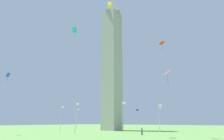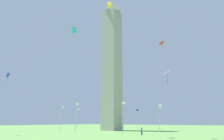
{
  "view_description": "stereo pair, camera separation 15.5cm",
  "coord_description": "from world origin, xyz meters",
  "px_view_note": "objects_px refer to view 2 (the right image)",
  "views": [
    {
      "loc": [
        39.47,
        -54.36,
        2.75
      ],
      "look_at": [
        0.0,
        0.0,
        20.7
      ],
      "focal_mm": 31.21,
      "sensor_mm": 36.0,
      "label": 1
    },
    {
      "loc": [
        39.6,
        -54.27,
        2.75
      ],
      "look_at": [
        0.0,
        0.0,
        20.7
      ],
      "focal_mm": 31.21,
      "sensor_mm": 36.0,
      "label": 2
    }
  ],
  "objects_px": {
    "flagpole_w": "(76,116)",
    "kite_yellow_box": "(109,5)",
    "flagpole_nw": "(122,115)",
    "person_teal_shirt": "(142,131)",
    "flagpole_s": "(77,118)",
    "kite_cyan_box": "(74,30)",
    "flagpole_n": "(159,116)",
    "flagpole_sw": "(61,117)",
    "flagpole_ne": "(159,117)",
    "flagpole_e": "(137,118)",
    "obelisk_monument": "(112,59)",
    "flagpole_se": "(106,118)",
    "kite_blue_box": "(8,75)",
    "kite_pink_diamond": "(167,73)",
    "kite_red_diamond": "(162,43)"
  },
  "relations": [
    {
      "from": "flagpole_nw",
      "to": "person_teal_shirt",
      "type": "xyz_separation_m",
      "value": [
        6.96,
        -3.1,
        -3.52
      ]
    },
    {
      "from": "flagpole_ne",
      "to": "obelisk_monument",
      "type": "bearing_deg",
      "value": -135.15
    },
    {
      "from": "flagpole_n",
      "to": "kite_red_diamond",
      "type": "relative_size",
      "value": 4.75
    },
    {
      "from": "flagpole_n",
      "to": "flagpole_e",
      "type": "xyz_separation_m",
      "value": [
        -16.7,
        16.7,
        0.0
      ]
    },
    {
      "from": "flagpole_ne",
      "to": "kite_pink_diamond",
      "type": "height_order",
      "value": "kite_pink_diamond"
    },
    {
      "from": "flagpole_e",
      "to": "kite_pink_diamond",
      "type": "relative_size",
      "value": 3.02
    },
    {
      "from": "flagpole_n",
      "to": "flagpole_w",
      "type": "xyz_separation_m",
      "value": [
        -16.7,
        -16.7,
        0.0
      ]
    },
    {
      "from": "kite_yellow_box",
      "to": "kite_red_diamond",
      "type": "xyz_separation_m",
      "value": [
        10.66,
        3.66,
        -11.07
      ]
    },
    {
      "from": "flagpole_ne",
      "to": "kite_yellow_box",
      "type": "distance_m",
      "value": 42.36
    },
    {
      "from": "flagpole_n",
      "to": "kite_yellow_box",
      "type": "xyz_separation_m",
      "value": [
        -1.35,
        -22.2,
        25.01
      ]
    },
    {
      "from": "flagpole_n",
      "to": "flagpole_ne",
      "type": "bearing_deg",
      "value": 112.5
    },
    {
      "from": "flagpole_ne",
      "to": "flagpole_se",
      "type": "distance_m",
      "value": 23.61
    },
    {
      "from": "flagpole_w",
      "to": "person_teal_shirt",
      "type": "bearing_deg",
      "value": 5.46
    },
    {
      "from": "flagpole_e",
      "to": "kite_cyan_box",
      "type": "relative_size",
      "value": 3.58
    },
    {
      "from": "flagpole_s",
      "to": "flagpole_nw",
      "type": "relative_size",
      "value": 1.0
    },
    {
      "from": "flagpole_s",
      "to": "flagpole_w",
      "type": "relative_size",
      "value": 1.0
    },
    {
      "from": "kite_red_diamond",
      "to": "kite_blue_box",
      "type": "relative_size",
      "value": 0.78
    },
    {
      "from": "flagpole_e",
      "to": "flagpole_sw",
      "type": "relative_size",
      "value": 1.0
    },
    {
      "from": "flagpole_s",
      "to": "person_teal_shirt",
      "type": "bearing_deg",
      "value": -22.8
    },
    {
      "from": "flagpole_s",
      "to": "flagpole_sw",
      "type": "height_order",
      "value": "same"
    },
    {
      "from": "kite_yellow_box",
      "to": "flagpole_e",
      "type": "bearing_deg",
      "value": 111.54
    },
    {
      "from": "flagpole_nw",
      "to": "person_teal_shirt",
      "type": "bearing_deg",
      "value": -23.99
    },
    {
      "from": "kite_blue_box",
      "to": "kite_cyan_box",
      "type": "bearing_deg",
      "value": 0.93
    },
    {
      "from": "flagpole_w",
      "to": "kite_red_diamond",
      "type": "bearing_deg",
      "value": -4.04
    },
    {
      "from": "flagpole_w",
      "to": "flagpole_n",
      "type": "bearing_deg",
      "value": 45.0
    },
    {
      "from": "flagpole_se",
      "to": "flagpole_sw",
      "type": "bearing_deg",
      "value": -90.0
    },
    {
      "from": "flagpole_se",
      "to": "kite_pink_diamond",
      "type": "distance_m",
      "value": 54.65
    },
    {
      "from": "flagpole_ne",
      "to": "flagpole_w",
      "type": "xyz_separation_m",
      "value": [
        -11.81,
        -28.5,
        0.0
      ]
    },
    {
      "from": "flagpole_se",
      "to": "kite_yellow_box",
      "type": "relative_size",
      "value": 2.6
    },
    {
      "from": "flagpole_e",
      "to": "flagpole_s",
      "type": "xyz_separation_m",
      "value": [
        -16.7,
        -16.7,
        0.0
      ]
    },
    {
      "from": "flagpole_e",
      "to": "kite_cyan_box",
      "type": "height_order",
      "value": "kite_cyan_box"
    },
    {
      "from": "obelisk_monument",
      "to": "kite_cyan_box",
      "type": "xyz_separation_m",
      "value": [
        15.11,
        -32.38,
        -5.89
      ]
    },
    {
      "from": "obelisk_monument",
      "to": "kite_red_diamond",
      "type": "xyz_separation_m",
      "value": [
        26.08,
        -18.54,
        -6.42
      ]
    },
    {
      "from": "flagpole_n",
      "to": "kite_pink_diamond",
      "type": "distance_m",
      "value": 27.83
    },
    {
      "from": "flagpole_n",
      "to": "flagpole_se",
      "type": "height_order",
      "value": "same"
    },
    {
      "from": "flagpole_ne",
      "to": "flagpole_e",
      "type": "relative_size",
      "value": 1.0
    },
    {
      "from": "flagpole_ne",
      "to": "person_teal_shirt",
      "type": "xyz_separation_m",
      "value": [
        6.96,
        -26.71,
        -3.52
      ]
    },
    {
      "from": "obelisk_monument",
      "to": "flagpole_ne",
      "type": "relative_size",
      "value": 6.25
    },
    {
      "from": "obelisk_monument",
      "to": "flagpole_se",
      "type": "bearing_deg",
      "value": 134.85
    },
    {
      "from": "flagpole_se",
      "to": "flagpole_sw",
      "type": "xyz_separation_m",
      "value": [
        -0.0,
        -23.61,
        0.0
      ]
    },
    {
      "from": "obelisk_monument",
      "to": "flagpole_se",
      "type": "height_order",
      "value": "obelisk_monument"
    },
    {
      "from": "flagpole_se",
      "to": "flagpole_nw",
      "type": "height_order",
      "value": "same"
    },
    {
      "from": "flagpole_n",
      "to": "flagpole_se",
      "type": "xyz_separation_m",
      "value": [
        -28.5,
        11.81,
        0.0
      ]
    },
    {
      "from": "flagpole_sw",
      "to": "kite_red_diamond",
      "type": "bearing_deg",
      "value": -10.09
    },
    {
      "from": "obelisk_monument",
      "to": "kite_blue_box",
      "type": "relative_size",
      "value": 23.01
    },
    {
      "from": "flagpole_n",
      "to": "flagpole_sw",
      "type": "relative_size",
      "value": 1.0
    },
    {
      "from": "flagpole_w",
      "to": "kite_yellow_box",
      "type": "relative_size",
      "value": 2.6
    },
    {
      "from": "flagpole_e",
      "to": "kite_yellow_box",
      "type": "height_order",
      "value": "kite_yellow_box"
    },
    {
      "from": "flagpole_s",
      "to": "kite_cyan_box",
      "type": "height_order",
      "value": "kite_cyan_box"
    },
    {
      "from": "flagpole_e",
      "to": "kite_red_diamond",
      "type": "distance_m",
      "value": 45.96
    }
  ]
}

